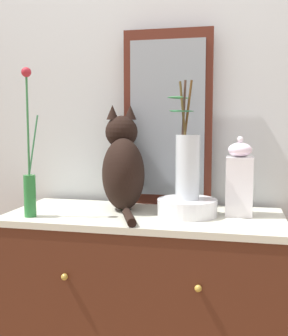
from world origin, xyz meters
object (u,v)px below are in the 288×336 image
bowl_porcelain (187,207)px  jar_lidded_porcelain (239,180)px  vase_glass_clear (187,163)px  mirror_leaning (167,119)px  sideboard (144,318)px  cat_sitting (123,166)px  vase_slim_green (29,177)px

bowl_porcelain → jar_lidded_porcelain: (0.19, 0.04, 0.10)m
vase_glass_clear → jar_lidded_porcelain: size_ratio=1.49×
mirror_leaning → bowl_porcelain: (0.11, -0.19, -0.34)m
sideboard → cat_sitting: (-0.10, 0.07, 0.60)m
mirror_leaning → cat_sitting: (-0.16, -0.14, -0.19)m
cat_sitting → vase_glass_clear: 0.27m
mirror_leaning → jar_lidded_porcelain: mirror_leaning is taller
cat_sitting → vase_slim_green: size_ratio=0.78×
vase_slim_green → vase_glass_clear: size_ratio=1.23×
bowl_porcelain → jar_lidded_porcelain: jar_lidded_porcelain is taller
sideboard → cat_sitting: bearing=146.8°
sideboard → jar_lidded_porcelain: (0.36, 0.06, 0.56)m
sideboard → mirror_leaning: size_ratio=1.43×
bowl_porcelain → vase_glass_clear: 0.17m
cat_sitting → bowl_porcelain: 0.31m
cat_sitting → jar_lidded_porcelain: cat_sitting is taller
sideboard → vase_slim_green: bearing=-160.9°
mirror_leaning → bowl_porcelain: size_ratio=3.24×
vase_glass_clear → mirror_leaning: bearing=119.3°
sideboard → vase_glass_clear: vase_glass_clear is taller
cat_sitting → mirror_leaning: bearing=41.2°
mirror_leaning → bowl_porcelain: 0.41m
vase_slim_green → jar_lidded_porcelain: size_ratio=1.83×
mirror_leaning → vase_glass_clear: bearing=-60.7°
mirror_leaning → cat_sitting: bearing=-138.8°
sideboard → vase_slim_green: size_ratio=1.92×
cat_sitting → vase_glass_clear: vase_glass_clear is taller
cat_sitting → jar_lidded_porcelain: bearing=-1.4°
mirror_leaning → vase_glass_clear: 0.28m
vase_slim_green → bowl_porcelain: 0.61m
sideboard → mirror_leaning: (0.06, 0.21, 0.80)m
sideboard → mirror_leaning: bearing=74.8°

